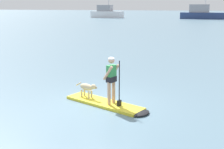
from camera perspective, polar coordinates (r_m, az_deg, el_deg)
ground_plane at (r=10.67m, az=-1.58°, el=-5.91°), size 400.00×400.00×0.00m
paddleboard at (r=10.52m, az=-0.63°, el=-5.91°), size 3.47×1.97×0.10m
person_paddler at (r=10.14m, az=-0.06°, el=-0.54°), size 0.68×0.59×1.70m
dog at (r=11.05m, az=-4.88°, el=-2.60°), size 1.04×0.47×0.58m
moored_boat_port at (r=85.80m, az=-1.06°, el=12.06°), size 9.41×4.03×11.85m
moored_boat_center at (r=81.96m, az=17.22°, el=11.43°), size 11.38×3.76×12.47m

